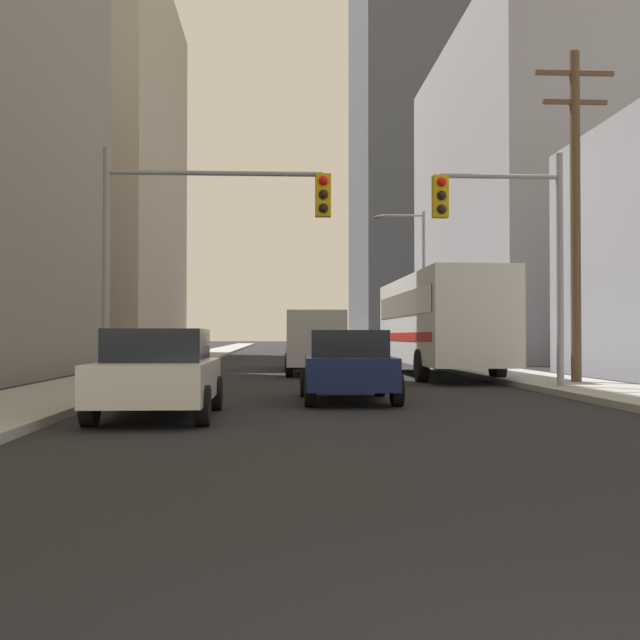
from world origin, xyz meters
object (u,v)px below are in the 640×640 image
sedan_red (309,350)px  traffic_signal_near_right (505,231)px  cargo_van_silver (315,339)px  city_bus (438,320)px  traffic_signal_near_left (207,225)px  sedan_maroon (365,347)px  sedan_white (159,373)px  sedan_navy (348,365)px

sedan_red → traffic_signal_near_right: 15.76m
cargo_van_silver → traffic_signal_near_right: traffic_signal_near_right is taller
city_bus → sedan_red: 8.39m
cargo_van_silver → traffic_signal_near_right: bearing=-64.6°
cargo_van_silver → sedan_red: size_ratio=1.24×
city_bus → traffic_signal_near_left: 10.76m
sedan_maroon → traffic_signal_near_right: bearing=-88.2°
sedan_maroon → traffic_signal_near_left: traffic_signal_near_left is taller
sedan_maroon → traffic_signal_near_right: traffic_signal_near_right is taller
traffic_signal_near_left → cargo_van_silver: bearing=71.2°
cargo_van_silver → city_bus: bearing=-19.5°
city_bus → sedan_maroon: size_ratio=2.70×
city_bus → sedan_red: (-4.18, 7.18, -1.16)m
traffic_signal_near_left → city_bus: bearing=46.4°
cargo_van_silver → sedan_white: cargo_van_silver is taller
sedan_red → sedan_maroon: bearing=70.2°
sedan_navy → traffic_signal_near_right: traffic_signal_near_right is taller
sedan_white → sedan_red: size_ratio=0.99×
sedan_white → sedan_navy: 4.83m
cargo_van_silver → sedan_navy: (0.13, -11.68, -0.52)m
city_bus → sedan_maroon: city_bus is taller
sedan_white → sedan_navy: same height
sedan_white → sedan_maroon: bearing=77.2°
cargo_van_silver → sedan_maroon: 15.99m
sedan_white → traffic_signal_near_right: 10.23m
sedan_red → traffic_signal_near_right: traffic_signal_near_right is taller
sedan_navy → sedan_white: bearing=-137.0°
sedan_maroon → sedan_navy: bearing=-97.2°
sedan_white → traffic_signal_near_left: (0.31, 5.87, 3.35)m
city_bus → sedan_maroon: 17.10m
cargo_van_silver → sedan_navy: bearing=-89.4°
traffic_signal_near_left → traffic_signal_near_right: (7.42, -0.00, -0.10)m
sedan_white → sedan_maroon: size_ratio=0.99×
sedan_navy → traffic_signal_near_left: 5.32m
sedan_navy → traffic_signal_near_left: size_ratio=0.71×
sedan_navy → sedan_maroon: bearing=82.8°
traffic_signal_near_left → traffic_signal_near_right: size_ratio=1.00×
cargo_van_silver → traffic_signal_near_left: 10.02m
sedan_red → traffic_signal_near_left: 15.49m
sedan_red → city_bus: bearing=-59.8°
sedan_red → sedan_maroon: size_ratio=1.00×
sedan_white → sedan_maroon: (6.95, 30.55, 0.00)m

